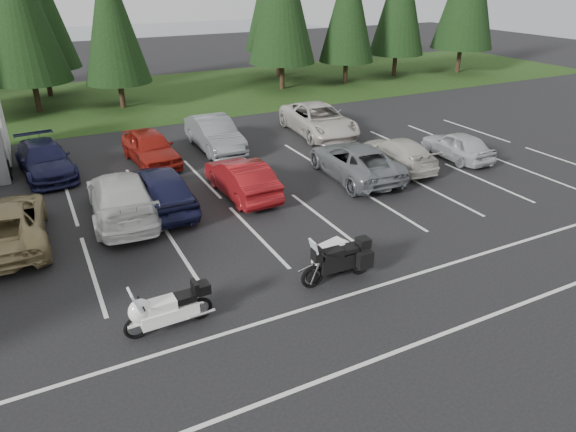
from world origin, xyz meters
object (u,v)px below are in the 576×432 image
(car_far_4, at_px, (319,120))
(cargo_trailer, at_px, (333,256))
(car_near_3, at_px, (122,196))
(car_near_8, at_px, (457,145))
(car_far_3, at_px, (214,134))
(car_near_2, at_px, (5,224))
(touring_motorcycle, at_px, (168,305))
(car_near_6, at_px, (355,161))
(car_far_1, at_px, (45,160))
(car_near_5, at_px, (241,178))
(adventure_motorcycle, at_px, (337,258))
(car_near_4, at_px, (160,188))
(car_far_2, at_px, (150,147))
(car_near_7, at_px, (397,153))

(car_far_4, bearing_deg, cargo_trailer, -113.79)
(car_near_3, xyz_separation_m, car_near_8, (15.50, -0.68, -0.14))
(car_near_3, xyz_separation_m, car_far_4, (11.66, 5.87, 0.00))
(car_near_8, bearing_deg, car_far_3, -31.80)
(car_near_2, distance_m, touring_motorcycle, 7.65)
(car_near_3, relative_size, car_near_6, 1.04)
(car_near_2, xyz_separation_m, car_near_6, (13.60, -0.05, 0.00))
(car_far_1, height_order, car_far_4, car_far_4)
(car_near_6, bearing_deg, car_near_5, 0.66)
(car_near_6, bearing_deg, adventure_motorcycle, 57.64)
(car_far_3, height_order, car_far_4, car_far_4)
(car_near_5, distance_m, adventure_motorcycle, 7.14)
(car_near_4, bearing_deg, car_far_2, -99.44)
(car_near_5, xyz_separation_m, car_far_3, (1.04, 6.03, 0.07))
(car_far_2, xyz_separation_m, adventure_motorcycle, (2.35, -12.59, 0.00))
(car_near_6, height_order, car_far_2, car_far_2)
(car_near_3, bearing_deg, car_far_2, -108.69)
(car_near_6, height_order, car_far_4, car_far_4)
(car_near_3, distance_m, car_near_6, 9.80)
(car_near_2, relative_size, touring_motorcycle, 2.12)
(car_near_8, bearing_deg, car_near_4, -1.08)
(car_near_2, bearing_deg, car_near_7, -177.89)
(car_far_1, height_order, car_far_3, car_far_3)
(car_near_7, distance_m, adventure_motorcycle, 10.32)
(cargo_trailer, bearing_deg, car_near_8, 14.20)
(car_near_2, height_order, touring_motorcycle, car_near_2)
(car_near_7, relative_size, car_near_8, 1.17)
(car_near_6, xyz_separation_m, touring_motorcycle, (-10.06, -6.73, -0.05))
(adventure_motorcycle, bearing_deg, car_far_4, 62.81)
(car_near_6, bearing_deg, car_near_8, -177.33)
(car_near_2, xyz_separation_m, car_far_3, (9.48, 6.36, 0.07))
(car_far_1, distance_m, touring_motorcycle, 13.28)
(adventure_motorcycle, bearing_deg, car_far_1, 118.40)
(car_near_8, bearing_deg, touring_motorcycle, 24.62)
(car_near_3, relative_size, car_far_3, 1.14)
(car_near_8, distance_m, touring_motorcycle, 17.06)
(car_near_7, bearing_deg, car_near_3, 3.89)
(car_far_4, distance_m, adventure_motorcycle, 14.86)
(car_near_3, xyz_separation_m, car_near_4, (1.41, 0.12, 0.02))
(car_near_8, relative_size, car_far_2, 0.86)
(car_near_6, distance_m, car_far_2, 9.48)
(car_near_6, bearing_deg, car_far_1, -23.35)
(car_near_2, distance_m, car_far_4, 16.71)
(car_near_6, bearing_deg, car_near_4, 0.80)
(car_near_3, relative_size, touring_motorcycle, 2.21)
(touring_motorcycle, bearing_deg, car_near_8, 20.68)
(car_far_1, xyz_separation_m, car_far_3, (7.86, -0.00, 0.10))
(car_far_4, bearing_deg, car_near_2, -153.28)
(touring_motorcycle, height_order, cargo_trailer, touring_motorcycle)
(car_near_7, xyz_separation_m, car_far_3, (-6.60, 6.21, 0.15))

